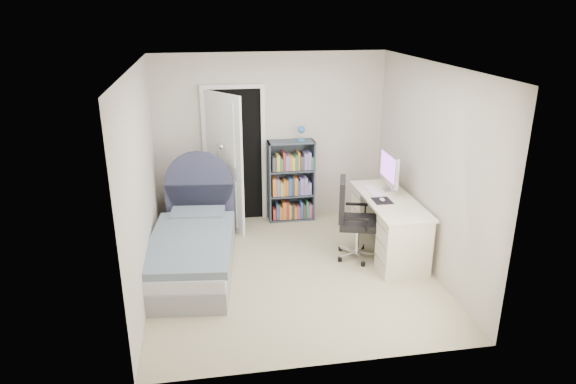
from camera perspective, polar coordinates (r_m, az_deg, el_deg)
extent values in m
cube|color=tan|center=(6.48, 0.40, -8.94)|extent=(3.40, 3.60, 0.05)
cube|color=white|center=(5.69, 0.47, 14.12)|extent=(3.40, 3.60, 0.05)
cube|color=beige|center=(7.70, -1.93, 6.03)|extent=(3.40, 0.05, 2.50)
cube|color=beige|center=(4.30, 4.65, -5.68)|extent=(3.40, 0.05, 2.50)
cube|color=beige|center=(5.93, -16.23, 0.90)|extent=(0.05, 3.60, 2.50)
cube|color=beige|center=(6.47, 15.66, 2.56)|extent=(0.05, 3.60, 2.50)
cube|color=black|center=(7.68, -5.95, 3.98)|extent=(0.80, 0.01, 2.00)
cube|color=white|center=(7.65, -9.16, 3.75)|extent=(0.06, 0.06, 2.00)
cube|color=white|center=(7.69, -2.74, 4.09)|extent=(0.06, 0.06, 2.00)
cube|color=white|center=(7.44, -6.23, 11.57)|extent=(0.92, 0.06, 0.06)
cube|color=white|center=(7.33, -7.10, 3.15)|extent=(0.49, 0.68, 2.00)
cube|color=gray|center=(6.49, -10.51, -7.69)|extent=(1.16, 2.07, 0.26)
cube|color=silver|center=(6.40, -10.62, -6.12)|extent=(1.13, 2.03, 0.16)
cube|color=slate|center=(6.26, -10.80, -5.54)|extent=(1.16, 1.78, 0.10)
cube|color=slate|center=(6.99, -10.00, -2.52)|extent=(0.75, 0.47, 0.12)
cube|color=#363853|center=(7.31, -9.69, -2.07)|extent=(0.94, 0.16, 0.79)
cylinder|color=#363853|center=(7.17, -9.88, 0.86)|extent=(0.94, 0.16, 0.94)
cylinder|color=tan|center=(7.59, -13.17, -2.66)|extent=(0.04, 0.04, 0.50)
cylinder|color=tan|center=(7.91, -13.05, -1.72)|extent=(0.04, 0.04, 0.50)
cylinder|color=tan|center=(7.57, -10.61, -2.52)|extent=(0.04, 0.04, 0.50)
cylinder|color=tan|center=(7.89, -10.59, -1.58)|extent=(0.04, 0.04, 0.50)
cube|color=tan|center=(7.65, -11.98, -0.48)|extent=(0.40, 0.40, 0.03)
cube|color=tan|center=(7.77, -11.81, -2.62)|extent=(0.36, 0.36, 0.02)
cube|color=#B24C33|center=(7.65, -12.37, -0.29)|extent=(0.16, 0.22, 0.03)
cube|color=#3F598C|center=(7.64, -12.38, -0.08)|extent=(0.15, 0.21, 0.03)
cube|color=#D8CC7F|center=(7.63, -12.40, 0.13)|extent=(0.14, 0.20, 0.03)
cylinder|color=silver|center=(7.61, -7.43, -4.21)|extent=(0.19, 0.19, 0.02)
cylinder|color=silver|center=(7.37, -7.65, 0.40)|extent=(0.02, 0.02, 1.30)
sphere|color=silver|center=(7.15, -7.41, 5.02)|extent=(0.08, 0.08, 0.08)
cube|color=#3D4753|center=(7.71, -2.11, 1.12)|extent=(0.02, 0.30, 1.23)
cube|color=#3D4753|center=(7.81, 2.76, 1.39)|extent=(0.02, 0.30, 1.23)
cube|color=#3D4753|center=(7.58, 0.35, 5.59)|extent=(0.69, 0.30, 0.02)
cube|color=#3D4753|center=(7.97, 0.33, -2.86)|extent=(0.69, 0.30, 0.02)
cube|color=#3D4753|center=(7.89, 0.16, 1.59)|extent=(0.69, 0.01, 1.23)
cube|color=#3D4753|center=(7.83, 0.34, -0.28)|extent=(0.65, 0.28, 0.02)
cube|color=#3D4753|center=(7.70, 0.34, 2.47)|extent=(0.65, 0.28, 0.02)
cylinder|color=teal|center=(7.60, 1.45, 5.78)|extent=(0.12, 0.12, 0.02)
cylinder|color=silver|center=(7.58, 1.46, 6.36)|extent=(0.02, 0.02, 0.16)
sphere|color=teal|center=(7.53, 1.51, 6.96)|extent=(0.11, 0.11, 0.11)
cube|color=#B23333|center=(7.87, -1.58, -2.33)|extent=(0.05, 0.21, 0.17)
cube|color=#335999|center=(7.86, -1.22, -2.08)|extent=(0.04, 0.21, 0.24)
cube|color=orange|center=(7.88, -0.87, -2.20)|extent=(0.04, 0.21, 0.20)
cube|color=orange|center=(7.87, -0.47, -1.95)|extent=(0.05, 0.21, 0.27)
cube|color=#B23333|center=(7.88, -0.12, -1.93)|extent=(0.03, 0.21, 0.27)
cube|color=#D8BF4C|center=(7.90, 0.16, -2.08)|extent=(0.03, 0.21, 0.22)
cube|color=#3F3F3F|center=(7.90, 0.44, -2.08)|extent=(0.03, 0.21, 0.21)
cube|color=orange|center=(7.92, 0.76, -2.15)|extent=(0.05, 0.21, 0.18)
cube|color=#994C7F|center=(7.92, 1.12, -2.12)|extent=(0.04, 0.21, 0.19)
cube|color=#335999|center=(7.92, 1.43, -1.86)|extent=(0.03, 0.21, 0.26)
cube|color=#3F3F3F|center=(7.94, 1.75, -2.01)|extent=(0.05, 0.21, 0.21)
cube|color=#337F4C|center=(7.94, 2.07, -1.82)|extent=(0.03, 0.21, 0.26)
cube|color=#994C7F|center=(7.95, 2.40, -1.95)|extent=(0.05, 0.21, 0.21)
cube|color=orange|center=(7.72, -1.58, 0.64)|extent=(0.06, 0.21, 0.27)
cube|color=#7F72B2|center=(7.73, -1.15, 0.58)|extent=(0.05, 0.21, 0.25)
cube|color=#D8BF4C|center=(7.74, -0.76, 0.45)|extent=(0.05, 0.21, 0.20)
cube|color=orange|center=(7.74, -0.42, 0.60)|extent=(0.03, 0.21, 0.24)
cube|color=orange|center=(7.75, -0.16, 0.57)|extent=(0.03, 0.21, 0.23)
cube|color=#335999|center=(7.75, 0.17, 0.70)|extent=(0.05, 0.21, 0.26)
cube|color=#3F3F3F|center=(7.76, 0.51, 0.74)|extent=(0.03, 0.21, 0.27)
cube|color=orange|center=(7.77, 0.81, 0.76)|extent=(0.05, 0.21, 0.27)
cube|color=#335999|center=(7.78, 1.11, 0.62)|extent=(0.03, 0.21, 0.22)
cube|color=#7F72B2|center=(7.78, 1.45, 0.75)|extent=(0.05, 0.21, 0.25)
cube|color=#7F72B2|center=(7.79, 1.87, 0.80)|extent=(0.05, 0.21, 0.26)
cube|color=#7F72B2|center=(7.82, 2.30, 0.54)|extent=(0.05, 0.21, 0.18)
cube|color=#3F3F3F|center=(7.60, -1.60, 3.22)|extent=(0.06, 0.21, 0.21)
cube|color=#D8BF4C|center=(7.61, -1.16, 3.34)|extent=(0.05, 0.21, 0.24)
cube|color=#337F4C|center=(7.62, -0.80, 3.16)|extent=(0.04, 0.21, 0.18)
cube|color=#B23333|center=(7.62, -0.52, 3.51)|extent=(0.03, 0.21, 0.27)
cube|color=#7F72B2|center=(7.63, -0.15, 3.35)|extent=(0.06, 0.21, 0.23)
cube|color=orange|center=(7.64, 0.21, 3.37)|extent=(0.03, 0.21, 0.23)
cube|color=#D8BF4C|center=(7.65, 0.53, 3.28)|extent=(0.05, 0.21, 0.20)
cube|color=#337F4C|center=(7.65, 0.86, 3.39)|extent=(0.03, 0.21, 0.22)
cube|color=orange|center=(7.65, 1.12, 3.56)|extent=(0.03, 0.21, 0.27)
cube|color=#3F3F3F|center=(7.67, 1.46, 3.34)|extent=(0.05, 0.21, 0.20)
cube|color=#7F72B2|center=(7.67, 1.88, 3.53)|extent=(0.05, 0.21, 0.25)
cube|color=#7F72B2|center=(7.68, 2.29, 3.60)|extent=(0.05, 0.21, 0.26)
cube|color=#337F4C|center=(7.71, 2.70, 3.34)|extent=(0.05, 0.21, 0.18)
cube|color=beige|center=(6.75, 11.26, -0.87)|extent=(0.63, 1.56, 0.03)
cube|color=beige|center=(6.43, 12.73, -5.78)|extent=(0.58, 0.42, 0.73)
cube|color=beige|center=(7.37, 9.59, -2.12)|extent=(0.58, 0.42, 0.73)
cube|color=silver|center=(7.05, 11.19, 0.23)|extent=(0.17, 0.17, 0.01)
cube|color=silver|center=(7.03, 11.50, 1.16)|extent=(0.03, 0.06, 0.23)
cube|color=silver|center=(6.95, 11.20, 2.61)|extent=(0.05, 0.58, 0.42)
cube|color=#B05ADB|center=(6.94, 11.01, 2.76)|extent=(0.00, 0.52, 0.33)
cube|color=white|center=(6.98, 9.43, 0.15)|extent=(0.14, 0.42, 0.02)
cube|color=black|center=(6.66, 10.42, -0.96)|extent=(0.23, 0.27, 0.00)
ellipsoid|color=white|center=(6.65, 10.43, -0.83)|extent=(0.06, 0.10, 0.03)
cube|color=silver|center=(6.84, 8.72, -6.73)|extent=(0.27, 0.11, 0.02)
cylinder|color=black|center=(6.86, 9.81, -6.98)|extent=(0.07, 0.07, 0.06)
cube|color=silver|center=(6.95, 7.93, -6.24)|extent=(0.18, 0.25, 0.02)
cylinder|color=black|center=(7.07, 8.23, -6.02)|extent=(0.07, 0.07, 0.06)
cube|color=silver|center=(6.90, 6.72, -6.37)|extent=(0.20, 0.24, 0.02)
cylinder|color=black|center=(6.98, 5.83, -6.28)|extent=(0.07, 0.07, 0.06)
cube|color=silver|center=(6.76, 6.72, -6.95)|extent=(0.27, 0.13, 0.02)
cylinder|color=black|center=(6.71, 5.79, -7.44)|extent=(0.07, 0.07, 0.06)
cube|color=silver|center=(6.72, 7.98, -7.18)|extent=(0.05, 0.27, 0.02)
cylinder|color=black|center=(6.63, 8.34, -7.91)|extent=(0.07, 0.07, 0.06)
cylinder|color=silver|center=(6.74, 7.69, -5.14)|extent=(0.06, 0.06, 0.41)
cube|color=black|center=(6.65, 7.78, -3.40)|extent=(0.58, 0.58, 0.09)
cube|color=black|center=(6.53, 6.03, -0.82)|extent=(0.18, 0.43, 0.54)
cube|color=black|center=(6.36, 7.71, -3.00)|extent=(0.29, 0.12, 0.03)
cube|color=black|center=(6.83, 7.64, -1.35)|extent=(0.29, 0.12, 0.03)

